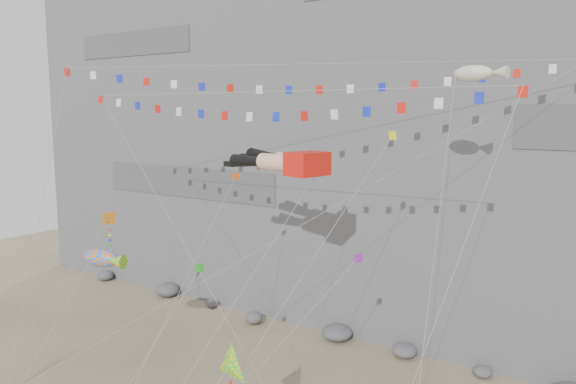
% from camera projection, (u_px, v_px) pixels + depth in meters
% --- Properties ---
extents(cliff, '(80.00, 28.00, 50.00)m').
position_uv_depth(cliff, '(413.00, 51.00, 55.91)').
color(cliff, slate).
rests_on(cliff, ground).
extents(talus_boulders, '(60.00, 3.00, 1.20)m').
position_uv_depth(talus_boulders, '(337.00, 333.00, 47.06)').
color(talus_boulders, '#5A595E').
rests_on(talus_boulders, ground).
extents(legs_kite, '(8.44, 17.58, 21.88)m').
position_uv_depth(legs_kite, '(282.00, 162.00, 36.20)').
color(legs_kite, red).
rests_on(legs_kite, ground).
extents(flag_banner_upper, '(31.86, 19.50, 29.87)m').
position_uv_depth(flag_banner_upper, '(304.00, 64.00, 36.67)').
color(flag_banner_upper, red).
rests_on(flag_banner_upper, ground).
extents(flag_banner_lower, '(28.86, 7.28, 23.45)m').
position_uv_depth(flag_banner_lower, '(262.00, 92.00, 33.01)').
color(flag_banner_lower, red).
rests_on(flag_banner_lower, ground).
extents(harlequin_kite, '(4.17, 9.76, 14.58)m').
position_uv_depth(harlequin_kite, '(109.00, 219.00, 41.04)').
color(harlequin_kite, red).
rests_on(harlequin_kite, ground).
extents(fish_windsock, '(4.20, 7.21, 10.85)m').
position_uv_depth(fish_windsock, '(102.00, 258.00, 39.41)').
color(fish_windsock, orange).
rests_on(fish_windsock, ground).
extents(delta_kite, '(3.29, 7.11, 9.46)m').
position_uv_depth(delta_kite, '(230.00, 366.00, 27.73)').
color(delta_kite, yellow).
rests_on(delta_kite, ground).
extents(blimp_windsock, '(3.62, 12.76, 24.23)m').
position_uv_depth(blimp_windsock, '(472.00, 75.00, 31.42)').
color(blimp_windsock, beige).
rests_on(blimp_windsock, ground).
extents(small_kite_a, '(1.07, 12.76, 19.01)m').
position_uv_depth(small_kite_a, '(233.00, 182.00, 37.73)').
color(small_kite_a, '#EA5713').
rests_on(small_kite_a, ground).
extents(small_kite_b, '(6.54, 11.83, 16.42)m').
position_uv_depth(small_kite_b, '(355.00, 262.00, 32.61)').
color(small_kite_b, purple).
rests_on(small_kite_b, ground).
extents(small_kite_c, '(1.97, 9.37, 13.30)m').
position_uv_depth(small_kite_c, '(198.00, 272.00, 32.70)').
color(small_kite_c, green).
rests_on(small_kite_c, ground).
extents(small_kite_d, '(6.73, 14.03, 22.93)m').
position_uv_depth(small_kite_d, '(388.00, 142.00, 32.28)').
color(small_kite_d, '#FFF415').
rests_on(small_kite_d, ground).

